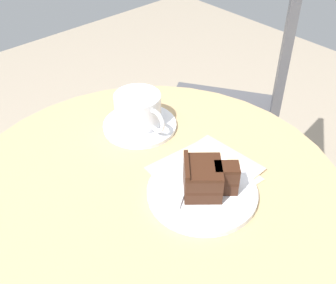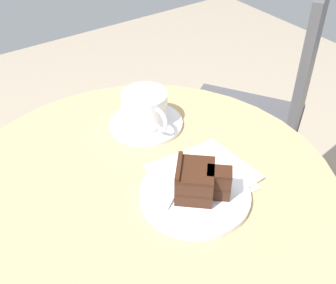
{
  "view_description": "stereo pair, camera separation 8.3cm",
  "coord_description": "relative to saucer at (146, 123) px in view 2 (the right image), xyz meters",
  "views": [
    {
      "loc": [
        0.44,
        -0.35,
        1.27
      ],
      "look_at": [
        -0.04,
        0.09,
        0.75
      ],
      "focal_mm": 45.0,
      "sensor_mm": 36.0,
      "label": 1
    },
    {
      "loc": [
        0.49,
        -0.29,
        1.27
      ],
      "look_at": [
        -0.04,
        0.09,
        0.75
      ],
      "focal_mm": 45.0,
      "sensor_mm": 36.0,
      "label": 2
    }
  ],
  "objects": [
    {
      "name": "cake_plate",
      "position": [
        0.24,
        -0.05,
        0.0
      ],
      "size": [
        0.2,
        0.2,
        0.01
      ],
      "color": "white",
      "rests_on": "cafe_table"
    },
    {
      "name": "cafe_chair",
      "position": [
        -0.07,
        0.5,
        -0.17
      ],
      "size": [
        0.52,
        0.52,
        0.93
      ],
      "rotation": [
        0.0,
        0.0,
        5.27
      ],
      "color": "#4C4C51",
      "rests_on": "ground"
    },
    {
      "name": "teaspoon",
      "position": [
        0.02,
        -0.05,
        0.01
      ],
      "size": [
        0.07,
        0.08,
        0.0
      ],
      "rotation": [
        0.0,
        0.0,
        4.01
      ],
      "color": "silver",
      "rests_on": "saucer"
    },
    {
      "name": "cafe_table",
      "position": [
        0.16,
        -0.11,
        -0.12
      ],
      "size": [
        0.75,
        0.75,
        0.71
      ],
      "color": "tan",
      "rests_on": "ground"
    },
    {
      "name": "saucer",
      "position": [
        0.0,
        0.0,
        0.0
      ],
      "size": [
        0.16,
        0.16,
        0.01
      ],
      "color": "white",
      "rests_on": "cafe_table"
    },
    {
      "name": "napkin",
      "position": [
        0.2,
        0.0,
        -0.0
      ],
      "size": [
        0.18,
        0.19,
        0.0
      ],
      "rotation": [
        0.0,
        0.0,
        1.48
      ],
      "color": "beige",
      "rests_on": "cafe_table"
    },
    {
      "name": "cake_slice",
      "position": [
        0.24,
        -0.05,
        0.04
      ],
      "size": [
        0.1,
        0.11,
        0.07
      ],
      "rotation": [
        0.0,
        0.0,
        0.84
      ],
      "color": "#422619",
      "rests_on": "cake_plate"
    },
    {
      "name": "fork",
      "position": [
        0.19,
        -0.03,
        0.01
      ],
      "size": [
        0.09,
        0.14,
        0.0
      ],
      "rotation": [
        0.0,
        0.0,
        2.13
      ],
      "color": "silver",
      "rests_on": "cake_plate"
    },
    {
      "name": "coffee_cup",
      "position": [
        -0.0,
        0.0,
        0.04
      ],
      "size": [
        0.14,
        0.1,
        0.07
      ],
      "color": "white",
      "rests_on": "saucer"
    }
  ]
}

